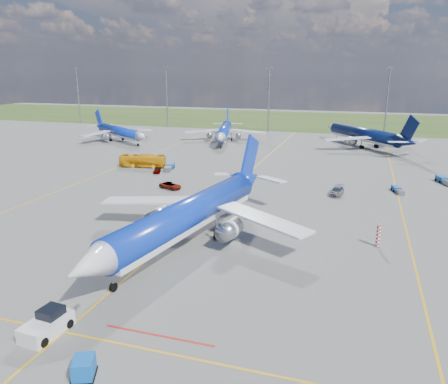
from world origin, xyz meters
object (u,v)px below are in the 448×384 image
(main_airliner, at_px, (189,243))
(service_car_a, at_px, (157,170))
(bg_jet_nw, at_px, (120,141))
(uld_container, at_px, (84,368))
(bg_jet_n, at_px, (363,147))
(bg_jet_nnw, at_px, (224,142))
(baggage_tug_w, at_px, (398,190))
(warning_post, at_px, (378,235))
(baggage_tug_e, at_px, (445,181))
(apron_bus, at_px, (143,161))
(service_car_c, at_px, (337,191))
(pushback_tug, at_px, (48,324))
(baggage_tug_c, at_px, (169,167))
(service_car_b, at_px, (171,186))

(main_airliner, xyz_separation_m, service_car_a, (-21.72, 35.06, 0.60))
(bg_jet_nw, xyz_separation_m, uld_container, (54.15, -96.89, 0.74))
(service_car_a, bearing_deg, bg_jet_nw, 110.12)
(bg_jet_nw, distance_m, bg_jet_n, 73.76)
(uld_container, bearing_deg, bg_jet_nnw, 79.08)
(bg_jet_nnw, height_order, service_car_a, bg_jet_nnw)
(bg_jet_nnw, distance_m, baggage_tug_w, 66.33)
(bg_jet_n, bearing_deg, baggage_tug_w, 59.83)
(baggage_tug_w, bearing_deg, warning_post, -112.68)
(bg_jet_nnw, bearing_deg, service_car_a, -104.67)
(bg_jet_nnw, bearing_deg, baggage_tug_e, -45.49)
(baggage_tug_e, bearing_deg, bg_jet_nnw, 129.74)
(uld_container, bearing_deg, main_airliner, 71.88)
(baggage_tug_e, bearing_deg, uld_container, -134.12)
(apron_bus, bearing_deg, service_car_c, -113.67)
(bg_jet_nnw, height_order, pushback_tug, bg_jet_nnw)
(pushback_tug, distance_m, baggage_tug_w, 64.41)
(service_car_c, bearing_deg, warning_post, -67.96)
(bg_jet_nnw, xyz_separation_m, bg_jet_n, (41.41, 3.45, 0.00))
(main_airliner, xyz_separation_m, baggage_tug_e, (36.54, 43.83, 0.57))
(baggage_tug_c, bearing_deg, main_airliner, -76.83)
(bg_jet_nw, xyz_separation_m, bg_jet_nnw, (31.27, 9.13, 0.00))
(main_airliner, height_order, baggage_tug_w, main_airliner)
(service_car_b, bearing_deg, bg_jet_nw, 57.86)
(pushback_tug, relative_size, service_car_a, 1.78)
(service_car_a, xyz_separation_m, service_car_b, (8.30, -11.27, 0.02))
(warning_post, distance_m, apron_bus, 60.58)
(bg_jet_nnw, bearing_deg, baggage_tug_w, -57.04)
(bg_jet_nw, distance_m, bg_jet_nnw, 32.58)
(pushback_tug, relative_size, baggage_tug_w, 1.42)
(pushback_tug, relative_size, apron_bus, 0.59)
(uld_container, height_order, apron_bus, apron_bus)
(pushback_tug, xyz_separation_m, baggage_tug_e, (40.44, 66.21, -0.28))
(main_airliner, xyz_separation_m, uld_container, (2.28, -26.15, 0.74))
(service_car_b, bearing_deg, apron_bus, 60.48)
(main_airliner, height_order, baggage_tug_c, main_airliner)
(uld_container, distance_m, apron_bus, 71.90)
(apron_bus, relative_size, baggage_tug_w, 2.39)
(main_airliner, height_order, pushback_tug, main_airliner)
(warning_post, xyz_separation_m, apron_bus, (-50.65, 33.23, -0.02))
(bg_jet_n, height_order, service_car_a, bg_jet_n)
(pushback_tug, distance_m, baggage_tug_c, 63.45)
(pushback_tug, distance_m, baggage_tug_e, 77.59)
(bg_jet_nnw, height_order, uld_container, bg_jet_nnw)
(baggage_tug_w, bearing_deg, baggage_tug_c, 159.72)
(service_car_a, distance_m, baggage_tug_c, 3.96)
(service_car_a, height_order, baggage_tug_e, baggage_tug_e)
(warning_post, height_order, main_airliner, main_airliner)
(bg_jet_n, distance_m, uld_container, 111.03)
(bg_jet_nw, relative_size, bg_jet_n, 0.84)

